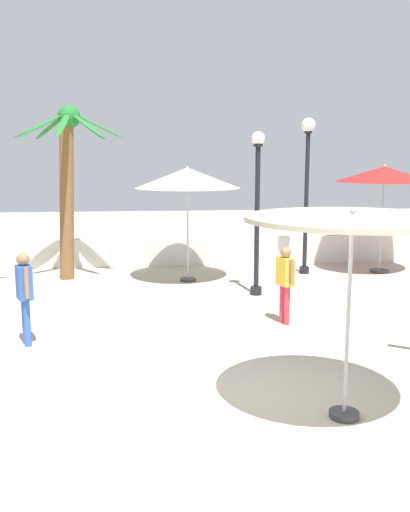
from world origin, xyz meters
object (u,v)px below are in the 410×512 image
patio_umbrella_1 (384,175)px  patio_umbrella_3 (352,226)px  lamp_post_1 (307,175)px  lamp_post_0 (257,204)px  patio_umbrella_2 (187,178)px  guest_0 (25,289)px  palm_tree_0 (67,171)px  guest_2 (285,278)px

patio_umbrella_1 → patio_umbrella_3: patio_umbrella_1 is taller
lamp_post_1 → patio_umbrella_3: bearing=-102.3°
patio_umbrella_1 → lamp_post_0: (-4.10, -2.35, -0.60)m
patio_umbrella_2 → guest_0: 6.30m
lamp_post_1 → palm_tree_0: bearing=-179.4°
guest_0 → palm_tree_0: bearing=89.2°
patio_umbrella_2 → guest_2: patio_umbrella_2 is taller
patio_umbrella_1 → lamp_post_0: size_ratio=0.79×
lamp_post_0 → guest_2: (0.10, -2.52, -1.28)m
lamp_post_0 → guest_0: lamp_post_0 is taller
lamp_post_1 → guest_2: (-1.78, -4.95, -1.88)m
guest_2 → guest_0: bearing=-170.1°
patio_umbrella_2 → lamp_post_0: bearing=-47.9°
patio_umbrella_1 → lamp_post_1: size_ratio=0.71×
patio_umbrella_1 → guest_2: size_ratio=1.98×
patio_umbrella_3 → lamp_post_0: bearing=88.9°
patio_umbrella_1 → lamp_post_1: 2.22m
patio_umbrella_1 → palm_tree_0: 8.83m
patio_umbrella_1 → lamp_post_0: 4.76m
lamp_post_0 → guest_0: size_ratio=2.33×
palm_tree_0 → guest_2: 7.17m
palm_tree_0 → lamp_post_1: 6.61m
patio_umbrella_1 → patio_umbrella_3: bearing=-114.8°
patio_umbrella_1 → lamp_post_0: bearing=-150.2°
lamp_post_0 → guest_0: 6.00m
patio_umbrella_1 → palm_tree_0: (-8.83, 0.02, 0.14)m
lamp_post_1 → guest_0: (-6.69, -5.81, -1.80)m
patio_umbrella_1 → palm_tree_0: size_ratio=0.67×
guest_0 → patio_umbrella_2: bearing=57.3°
patio_umbrella_2 → guest_0: size_ratio=1.83×
patio_umbrella_2 → lamp_post_1: 3.50m
palm_tree_0 → guest_2: palm_tree_0 is taller
patio_umbrella_3 → palm_tree_0: (-4.60, 9.17, 0.46)m
lamp_post_1 → guest_2: 5.59m
patio_umbrella_2 → patio_umbrella_3: 8.64m
patio_umbrella_1 → lamp_post_1: (-2.22, 0.09, 0.00)m
patio_umbrella_2 → lamp_post_0: size_ratio=0.79×
patio_umbrella_3 → lamp_post_1: bearing=77.7°
patio_umbrella_3 → lamp_post_0: size_ratio=0.70×
patio_umbrella_1 → patio_umbrella_3: 10.09m
lamp_post_1 → guest_0: size_ratio=2.61×
palm_tree_0 → lamp_post_0: 5.34m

